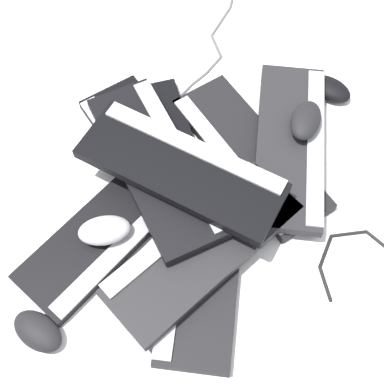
{
  "coord_description": "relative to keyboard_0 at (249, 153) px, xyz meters",
  "views": [
    {
      "loc": [
        -0.33,
        -0.4,
        1.06
      ],
      "look_at": [
        -0.05,
        0.06,
        0.06
      ],
      "focal_mm": 50.0,
      "sensor_mm": 36.0,
      "label": 1
    }
  ],
  "objects": [
    {
      "name": "ground_plane",
      "position": [
        -0.13,
        -0.1,
        -0.01
      ],
      "size": [
        3.2,
        3.2,
        0.0
      ],
      "primitive_type": "plane",
      "color": "white"
    },
    {
      "name": "keyboard_0",
      "position": [
        0.0,
        0.0,
        0.0
      ],
      "size": [
        0.16,
        0.44,
        0.03
      ],
      "color": "black",
      "rests_on": "ground"
    },
    {
      "name": "keyboard_1",
      "position": [
        -0.17,
        0.09,
        0.0
      ],
      "size": [
        0.27,
        0.46,
        0.03
      ],
      "color": "black",
      "rests_on": "ground"
    },
    {
      "name": "keyboard_2",
      "position": [
        -0.36,
        -0.0,
        0.0
      ],
      "size": [
        0.46,
        0.27,
        0.03
      ],
      "color": "black",
      "rests_on": "ground"
    },
    {
      "name": "keyboard_3",
      "position": [
        -0.24,
        -0.17,
        0.0
      ],
      "size": [
        0.39,
        0.44,
        0.03
      ],
      "color": "black",
      "rests_on": "ground"
    },
    {
      "name": "keyboard_4",
      "position": [
        0.08,
        -0.04,
        0.03
      ],
      "size": [
        0.39,
        0.44,
        0.03
      ],
      "color": "#232326",
      "rests_on": "keyboard_0"
    },
    {
      "name": "keyboard_5",
      "position": [
        -0.22,
        -0.16,
        0.03
      ],
      "size": [
        0.46,
        0.23,
        0.03
      ],
      "color": "#232326",
      "rests_on": "keyboard_3"
    },
    {
      "name": "keyboard_6",
      "position": [
        -0.2,
        0.09,
        0.03
      ],
      "size": [
        0.16,
        0.44,
        0.03
      ],
      "color": "black",
      "rests_on": "keyboard_1"
    },
    {
      "name": "keyboard_7",
      "position": [
        -0.21,
        0.05,
        0.06
      ],
      "size": [
        0.19,
        0.45,
        0.03
      ],
      "color": "black",
      "rests_on": "keyboard_6"
    },
    {
      "name": "keyboard_8",
      "position": [
        -0.18,
        -0.0,
        0.09
      ],
      "size": [
        0.35,
        0.46,
        0.03
      ],
      "color": "black",
      "rests_on": "keyboard_7"
    },
    {
      "name": "mouse_0",
      "position": [
        -0.38,
        -0.02,
        0.04
      ],
      "size": [
        0.13,
        0.1,
        0.04
      ],
      "primitive_type": "ellipsoid",
      "rotation": [
        0.0,
        0.0,
        5.9
      ],
      "color": "#B7B7BC",
      "rests_on": "keyboard_2"
    },
    {
      "name": "mouse_1",
      "position": [
        -0.58,
        -0.13,
        0.01
      ],
      "size": [
        0.1,
        0.13,
        0.04
      ],
      "primitive_type": "ellipsoid",
      "rotation": [
        0.0,
        0.0,
        1.98
      ],
      "color": "black",
      "rests_on": "ground"
    },
    {
      "name": "mouse_2",
      "position": [
        0.28,
        0.05,
        0.01
      ],
      "size": [
        0.1,
        0.13,
        0.04
      ],
      "primitive_type": "ellipsoid",
      "rotation": [
        0.0,
        0.0,
        5.11
      ],
      "color": "black",
      "rests_on": "ground"
    },
    {
      "name": "mouse_3",
      "position": [
        0.13,
        -0.03,
        0.07
      ],
      "size": [
        0.13,
        0.12,
        0.04
      ],
      "primitive_type": "ellipsoid",
      "rotation": [
        0.0,
        0.0,
        0.67
      ],
      "color": "black",
      "rests_on": "keyboard_4"
    }
  ]
}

